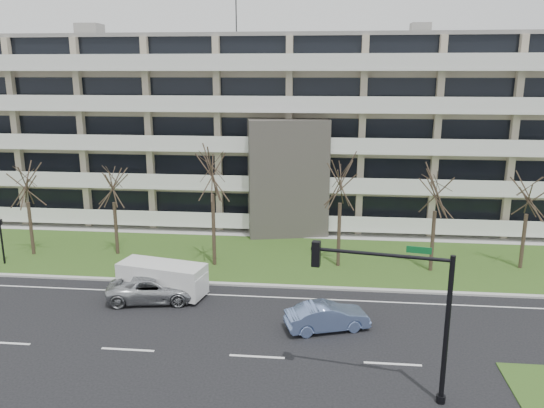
# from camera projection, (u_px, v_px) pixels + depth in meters

# --- Properties ---
(ground) EXTENTS (160.00, 160.00, 0.00)m
(ground) POSITION_uv_depth(u_px,v_px,m) (257.00, 357.00, 23.78)
(ground) COLOR black
(ground) RESTS_ON ground
(grass_verge) EXTENTS (90.00, 10.00, 0.06)m
(grass_verge) POSITION_uv_depth(u_px,v_px,m) (282.00, 258.00, 36.32)
(grass_verge) COLOR #33541C
(grass_verge) RESTS_ON ground
(curb) EXTENTS (90.00, 0.35, 0.12)m
(curb) POSITION_uv_depth(u_px,v_px,m) (274.00, 286.00, 31.49)
(curb) COLOR #B2B2AD
(curb) RESTS_ON ground
(sidewalk) EXTENTS (90.00, 2.00, 0.08)m
(sidewalk) POSITION_uv_depth(u_px,v_px,m) (288.00, 234.00, 41.62)
(sidewalk) COLOR #B2B2AD
(sidewalk) RESTS_ON ground
(lane_edge_line) EXTENTS (90.00, 0.12, 0.01)m
(lane_edge_line) POSITION_uv_depth(u_px,v_px,m) (272.00, 297.00, 30.05)
(lane_edge_line) COLOR white
(lane_edge_line) RESTS_ON ground
(apartment_building) EXTENTS (60.50, 15.10, 18.75)m
(apartment_building) POSITION_uv_depth(u_px,v_px,m) (294.00, 128.00, 46.36)
(apartment_building) COLOR #BCB092
(apartment_building) RESTS_ON ground
(silver_pickup) EXTENTS (5.37, 3.10, 1.41)m
(silver_pickup) POSITION_uv_depth(u_px,v_px,m) (154.00, 288.00, 29.51)
(silver_pickup) COLOR #A8ABAF
(silver_pickup) RESTS_ON ground
(blue_sedan) EXTENTS (4.37, 2.69, 1.36)m
(blue_sedan) POSITION_uv_depth(u_px,v_px,m) (327.00, 317.00, 26.15)
(blue_sedan) COLOR #7089C3
(blue_sedan) RESTS_ON ground
(white_van) EXTENTS (5.21, 2.83, 1.92)m
(white_van) POSITION_uv_depth(u_px,v_px,m) (163.00, 277.00, 30.01)
(white_van) COLOR white
(white_van) RESTS_ON ground
(traffic_signal) EXTENTS (5.33, 1.20, 6.23)m
(traffic_signal) POSITION_uv_depth(u_px,v_px,m) (400.00, 301.00, 19.98)
(traffic_signal) COLOR black
(traffic_signal) RESTS_ON ground
(pedestrian_signal) EXTENTS (0.35, 0.30, 3.25)m
(pedestrian_signal) POSITION_uv_depth(u_px,v_px,m) (1.00, 234.00, 34.69)
(pedestrian_signal) COLOR black
(pedestrian_signal) RESTS_ON ground
(tree_1) EXTENTS (3.38, 3.38, 6.75)m
(tree_1) POSITION_uv_depth(u_px,v_px,m) (26.00, 181.00, 35.78)
(tree_1) COLOR #382B21
(tree_1) RESTS_ON ground
(tree_2) EXTENTS (3.34, 3.34, 6.69)m
(tree_2) POSITION_uv_depth(u_px,v_px,m) (113.00, 182.00, 35.89)
(tree_2) COLOR #382B21
(tree_2) RESTS_ON ground
(tree_3) EXTENTS (4.31, 4.31, 8.62)m
(tree_3) POSITION_uv_depth(u_px,v_px,m) (212.00, 165.00, 33.40)
(tree_3) COLOR #382B21
(tree_3) RESTS_ON ground
(tree_4) EXTENTS (3.83, 3.83, 7.67)m
(tree_4) POSITION_uv_depth(u_px,v_px,m) (341.00, 177.00, 33.37)
(tree_4) COLOR #382B21
(tree_4) RESTS_ON ground
(tree_5) EXTENTS (3.56, 3.56, 7.12)m
(tree_5) POSITION_uv_depth(u_px,v_px,m) (437.00, 187.00, 32.64)
(tree_5) COLOR #382B21
(tree_5) RESTS_ON ground
(tree_6) EXTENTS (3.28, 3.28, 6.56)m
(tree_6) POSITION_uv_depth(u_px,v_px,m) (529.00, 192.00, 33.19)
(tree_6) COLOR #382B21
(tree_6) RESTS_ON ground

